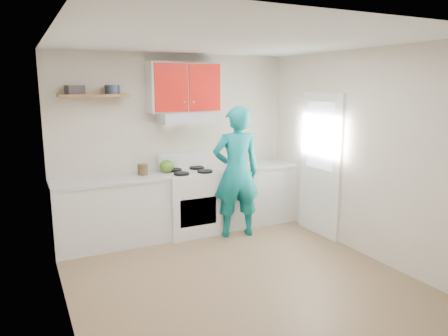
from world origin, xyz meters
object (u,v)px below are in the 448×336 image
crock (143,170)px  person (236,172)px  stove (190,202)px  tin (112,89)px  kettle (167,166)px

crock → person: 1.32m
crock → stove: bearing=-7.0°
tin → kettle: size_ratio=0.90×
crock → person: size_ratio=0.09×
kettle → person: person is taller
stove → kettle: bearing=163.2°
kettle → crock: size_ratio=1.25×
kettle → person: (0.87, -0.50, -0.07)m
stove → crock: bearing=173.0°
person → kettle: bearing=-18.2°
tin → crock: size_ratio=1.13×
person → stove: bearing=-24.4°
stove → person: person is taller
stove → tin: tin is taller
person → crock: bearing=-9.9°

